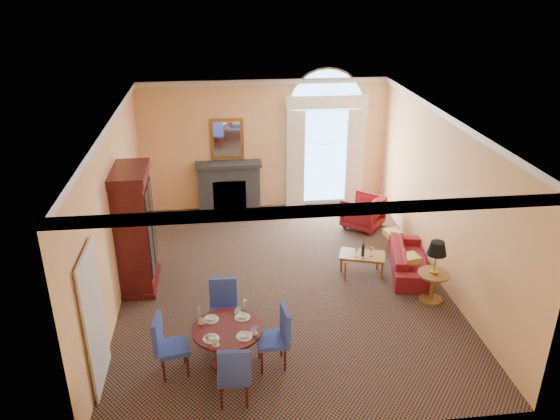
{
  "coord_description": "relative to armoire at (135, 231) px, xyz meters",
  "views": [
    {
      "loc": [
        -1.12,
        -9.0,
        5.53
      ],
      "look_at": [
        0.0,
        0.5,
        1.3
      ],
      "focal_mm": 35.0,
      "sensor_mm": 36.0,
      "label": 1
    }
  ],
  "objects": [
    {
      "name": "dining_chair_west",
      "position": [
        0.71,
        -2.62,
        -0.56
      ],
      "size": [
        0.51,
        0.51,
        0.99
      ],
      "rotation": [
        0.0,
        0.0,
        -1.39
      ],
      "color": "#28409F",
      "rests_on": "ground"
    },
    {
      "name": "armoire",
      "position": [
        0.0,
        0.0,
        0.0
      ],
      "size": [
        0.67,
        1.19,
        2.34
      ],
      "color": "#3D0E0E",
      "rests_on": "ground"
    },
    {
      "name": "dining_chair_east",
      "position": [
        2.36,
        -2.62,
        -0.56
      ],
      "size": [
        0.49,
        0.47,
        0.99
      ],
      "rotation": [
        0.0,
        0.0,
        1.61
      ],
      "color": "#28409F",
      "rests_on": "ground"
    },
    {
      "name": "armchair",
      "position": [
        4.86,
        1.98,
        -0.75
      ],
      "size": [
        1.15,
        1.15,
        0.75
      ],
      "primitive_type": "imported",
      "rotation": [
        0.0,
        0.0,
        3.99
      ],
      "color": "maroon",
      "rests_on": "ground"
    },
    {
      "name": "side_table",
      "position": [
        5.32,
        -1.18,
        -0.38
      ],
      "size": [
        0.57,
        0.57,
        1.16
      ],
      "color": "brown",
      "rests_on": "ground"
    },
    {
      "name": "room_envelope",
      "position": [
        2.69,
        0.42,
        1.38
      ],
      "size": [
        6.04,
        7.52,
        3.45
      ],
      "color": "#FFBE79",
      "rests_on": "ground"
    },
    {
      "name": "coffee_table",
      "position": [
        4.29,
        -0.14,
        -0.72
      ],
      "size": [
        0.98,
        0.73,
        0.75
      ],
      "rotation": [
        0.0,
        0.0,
        -0.31
      ],
      "color": "brown",
      "rests_on": "ground"
    },
    {
      "name": "dining_chair_north",
      "position": [
        1.57,
        -1.75,
        -0.56
      ],
      "size": [
        0.49,
        0.49,
        0.99
      ],
      "rotation": [
        0.0,
        0.0,
        3.27
      ],
      "color": "#28409F",
      "rests_on": "ground"
    },
    {
      "name": "sofa",
      "position": [
        5.27,
        -0.13,
        -0.86
      ],
      "size": [
        1.09,
        1.91,
        0.53
      ],
      "primitive_type": "imported",
      "rotation": [
        0.0,
        0.0,
        1.34
      ],
      "color": "maroon",
      "rests_on": "ground"
    },
    {
      "name": "dining_table",
      "position": [
        1.61,
        -2.53,
        -0.62
      ],
      "size": [
        1.06,
        1.06,
        0.87
      ],
      "color": "#3D0E0E",
      "rests_on": "ground"
    },
    {
      "name": "dining_chair_south",
      "position": [
        1.67,
        -3.39,
        -0.56
      ],
      "size": [
        0.46,
        0.48,
        0.99
      ],
      "rotation": [
        0.0,
        0.0,
        -0.03
      ],
      "color": "#28409F",
      "rests_on": "ground"
    },
    {
      "name": "ground",
      "position": [
        2.72,
        -0.25,
        -1.13
      ],
      "size": [
        7.5,
        7.5,
        0.0
      ],
      "primitive_type": "plane",
      "color": "black",
      "rests_on": "ground"
    }
  ]
}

